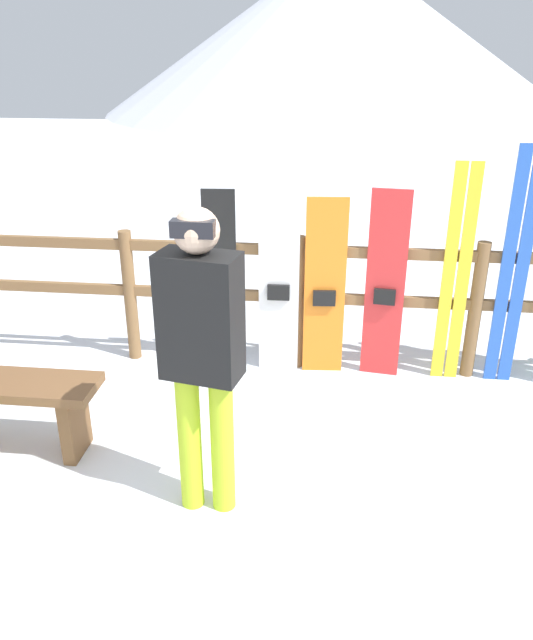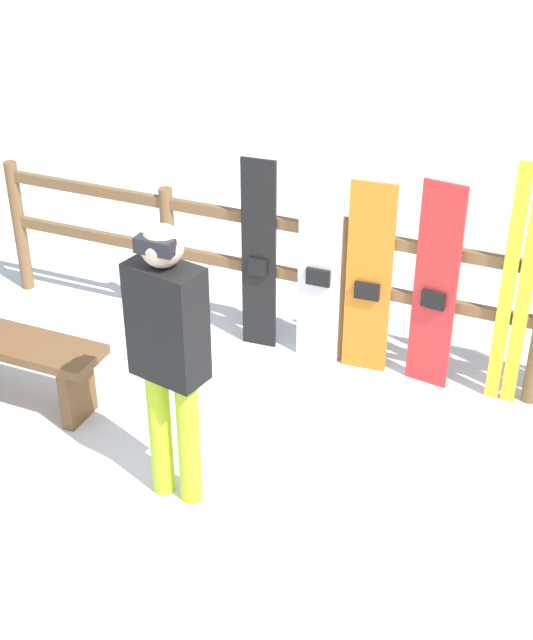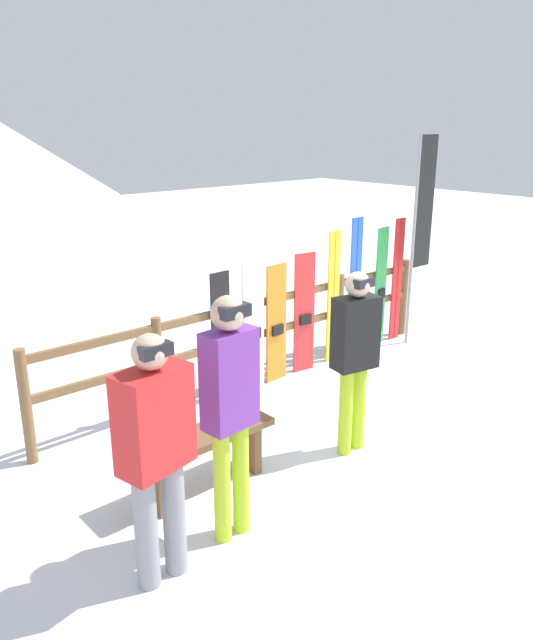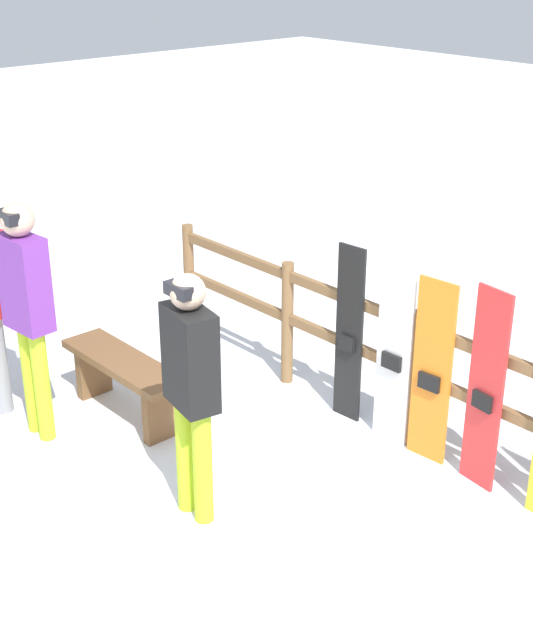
{
  "view_description": "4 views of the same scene",
  "coord_description": "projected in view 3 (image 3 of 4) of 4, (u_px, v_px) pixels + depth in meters",
  "views": [
    {
      "loc": [
        0.27,
        -2.72,
        2.35
      ],
      "look_at": [
        -0.14,
        0.88,
        0.77
      ],
      "focal_mm": 35.0,
      "sensor_mm": 36.0,
      "label": 1
    },
    {
      "loc": [
        1.63,
        -3.37,
        3.47
      ],
      "look_at": [
        -0.15,
        0.81,
        0.79
      ],
      "focal_mm": 50.0,
      "sensor_mm": 36.0,
      "label": 2
    },
    {
      "loc": [
        -4.35,
        -3.33,
        2.91
      ],
      "look_at": [
        -0.66,
        0.89,
        1.12
      ],
      "focal_mm": 35.0,
      "sensor_mm": 36.0,
      "label": 3
    },
    {
      "loc": [
        3.57,
        -2.89,
        3.56
      ],
      "look_at": [
        -0.59,
        0.85,
        1.08
      ],
      "focal_mm": 50.0,
      "sensor_mm": 36.0,
      "label": 4
    }
  ],
  "objects": [
    {
      "name": "snowboard_green",
      "position": [
        380.0,
        288.0,
        8.27
      ],
      "size": [
        0.26,
        0.09,
        1.6
      ],
      "color": "green",
      "rests_on": "ground"
    },
    {
      "name": "snowboard_orange",
      "position": [
        276.0,
        324.0,
        7.14
      ],
      "size": [
        0.31,
        0.07,
        1.39
      ],
      "color": "orange",
      "rests_on": "ground"
    },
    {
      "name": "snowboard_black_stripe",
      "position": [
        221.0,
        338.0,
        6.63
      ],
      "size": [
        0.25,
        0.07,
        1.42
      ],
      "color": "black",
      "rests_on": "ground"
    },
    {
      "name": "fence",
      "position": [
        259.0,
        330.0,
        7.06
      ],
      "size": [
        5.45,
        0.1,
        1.07
      ],
      "color": "brown",
      "rests_on": "ground"
    },
    {
      "name": "bench",
      "position": [
        203.0,
        449.0,
        5.08
      ],
      "size": [
        1.26,
        0.36,
        0.5
      ],
      "color": "brown",
      "rests_on": "ground"
    },
    {
      "name": "person_purple",
      "position": [
        230.0,
        398.0,
        4.27
      ],
      "size": [
        0.4,
        0.24,
        1.83
      ],
      "color": "#B7D826",
      "rests_on": "ground"
    },
    {
      "name": "ski_pair_red",
      "position": [
        397.0,
        280.0,
        8.48
      ],
      "size": [
        0.2,
        0.02,
        1.68
      ],
      "color": "red",
      "rests_on": "ground"
    },
    {
      "name": "ski_pair_yellow",
      "position": [
        333.0,
        298.0,
        7.69
      ],
      "size": [
        0.19,
        0.02,
        1.65
      ],
      "color": "yellow",
      "rests_on": "ground"
    },
    {
      "name": "person_black",
      "position": [
        355.0,
        349.0,
        5.48
      ],
      "size": [
        0.43,
        0.29,
        1.69
      ],
      "color": "#B7D826",
      "rests_on": "ground"
    },
    {
      "name": "snowboard_red",
      "position": [
        304.0,
        314.0,
        7.41
      ],
      "size": [
        0.29,
        0.08,
        1.45
      ],
      "color": "red",
      "rests_on": "ground"
    },
    {
      "name": "snowboard_white",
      "position": [
        253.0,
        327.0,
        6.91
      ],
      "size": [
        0.31,
        0.06,
        1.46
      ],
      "color": "white",
      "rests_on": "ground"
    },
    {
      "name": "rental_flag",
      "position": [
        421.0,
        218.0,
        8.13
      ],
      "size": [
        0.4,
        0.04,
        2.75
      ],
      "color": "#99999E",
      "rests_on": "ground"
    },
    {
      "name": "person_red",
      "position": [
        156.0,
        445.0,
        3.87
      ],
      "size": [
        0.51,
        0.35,
        1.72
      ],
      "color": "gray",
      "rests_on": "ground"
    },
    {
      "name": "ground_plane",
      "position": [
        378.0,
        437.0,
        6.0
      ],
      "size": [
        40.0,
        40.0,
        0.0
      ],
      "primitive_type": "plane",
      "color": "white"
    },
    {
      "name": "ski_pair_blue",
      "position": [
        355.0,
        287.0,
        7.93
      ],
      "size": [
        0.19,
        0.02,
        1.78
      ],
      "color": "blue",
      "rests_on": "ground"
    }
  ]
}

